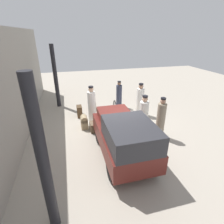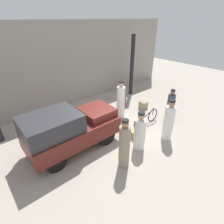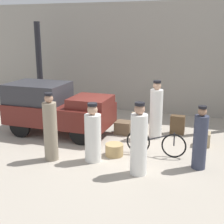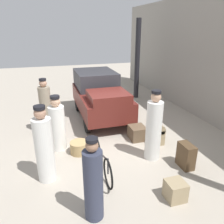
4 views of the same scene
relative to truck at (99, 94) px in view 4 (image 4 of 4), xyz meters
The scene contains 15 objects.
ground_plane 2.08m from the truck, ahead, with size 30.00×30.00×0.00m, color #A89E8E.
station_building_facade 4.40m from the truck, 64.11° to the left, with size 16.00×0.15×4.50m.
canopy_pillar_left 3.27m from the truck, 130.10° to the left, with size 0.24×0.24×3.73m.
truck is the anchor object (origin of this frame).
bicycle 3.70m from the truck, 12.78° to the right, with size 1.70×0.04×0.73m.
wicker_basket 2.85m from the truck, 25.81° to the right, with size 0.51×0.51×0.34m.
porter_lifting_near_truck 2.67m from the truck, 40.01° to the right, with size 0.44×0.44×1.60m.
conductor_in_dark_uniform 3.34m from the truck, 11.26° to the left, with size 0.41×0.41×1.88m.
porter_standing_middle 4.94m from the truck, 14.95° to the right, with size 0.35×0.35×1.64m.
porter_with_bicycle 3.97m from the truck, 31.54° to the right, with size 0.41×0.41×1.81m.
porter_carrying_trunk 2.21m from the truck, 64.92° to the right, with size 0.37×0.37×1.85m.
trunk_umber_medium 4.15m from the truck, 17.91° to the left, with size 0.47×0.27×0.64m.
trunk_barrel_dark 2.88m from the truck, 24.14° to the left, with size 0.46×0.32×0.65m.
suitcase_small_leather 4.89m from the truck, ahead, with size 0.38×0.38×0.41m.
suitcase_tan_flat 2.39m from the truck, 17.55° to the left, with size 0.53×0.48×0.43m.
Camera 4 is at (6.02, -1.56, 3.30)m, focal length 35.00 mm.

